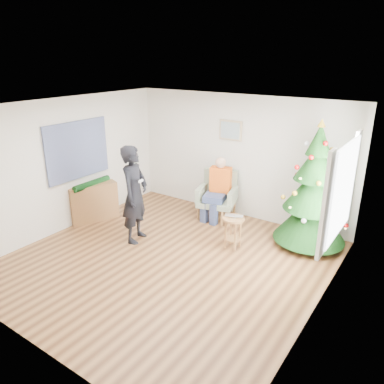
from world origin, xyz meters
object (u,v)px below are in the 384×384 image
Objects in this scene: armchair at (217,201)px; console at (94,202)px; christmas_tree at (314,191)px; stool at (233,232)px; standing_man at (135,194)px.

armchair reaches higher than console.
christmas_tree is 2.35× the size of console.
christmas_tree is 3.95× the size of stool.
christmas_tree is at bearing 42.94° from console.
armchair is at bearing -38.88° from standing_man.
armchair is at bearing 60.55° from console.
console is (-3.02, -0.59, 0.10)m from stool.
christmas_tree is 2.15m from armchair.
console reaches higher than stool.
standing_man is (-2.77, -1.65, -0.14)m from christmas_tree.
armchair is (-2.04, 0.11, -0.68)m from christmas_tree.
stool is 1.93m from standing_man.
standing_man is (-0.74, -1.77, 0.54)m from armchair.
christmas_tree is 2.30× the size of armchair.
standing_man is at bearing 16.27° from console.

